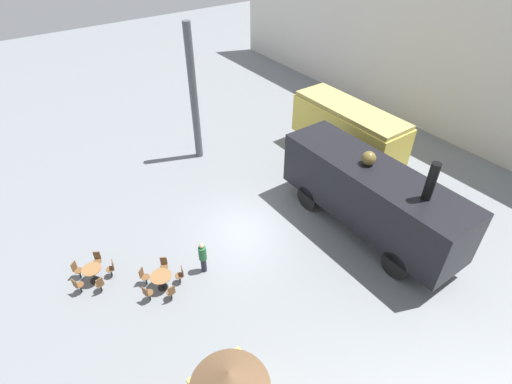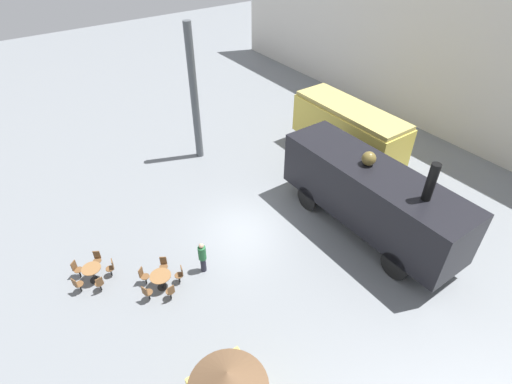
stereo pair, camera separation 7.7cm
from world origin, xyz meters
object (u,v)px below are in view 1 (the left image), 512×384
Objects in this scene: cafe_table_near at (92,272)px; steam_locomotive at (370,193)px; passenger_coach_vintage at (348,128)px; cafe_chair_0 at (77,285)px; cafe_table_mid at (161,278)px; visitor_person at (203,256)px.

steam_locomotive is at bearing 69.75° from cafe_table_near.
passenger_coach_vintage is at bearing 92.99° from cafe_table_near.
cafe_chair_0 is at bearing -107.99° from steam_locomotive.
cafe_table_near is 0.91× the size of cafe_chair_0.
steam_locomotive is 11.78× the size of cafe_table_near.
passenger_coach_vintage is at bearing -18.23° from cafe_chair_0.
cafe_table_mid is (2.01, 2.20, 0.01)m from cafe_table_near.
steam_locomotive is 12.65m from cafe_table_near.
passenger_coach_vintage is 4.48× the size of visitor_person.
cafe_chair_0 is (0.29, -0.71, -0.06)m from cafe_table_near.
cafe_table_near is at bearing -132.42° from cafe_table_mid.
cafe_table_near is at bearing -87.01° from passenger_coach_vintage.
cafe_table_near is 0.77m from cafe_chair_0.
passenger_coach_vintage is 8.26× the size of cafe_table_mid.
cafe_chair_0 reaches higher than cafe_table_near.
passenger_coach_vintage is 16.46m from cafe_chair_0.
passenger_coach_vintage is 9.14× the size of cafe_table_near.
steam_locomotive reaches higher than visitor_person.
steam_locomotive is (5.16, -3.87, 0.12)m from passenger_coach_vintage.
passenger_coach_vintage is 6.45m from steam_locomotive.
visitor_person reaches higher than cafe_table_mid.
visitor_person is at bearing -75.42° from passenger_coach_vintage.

